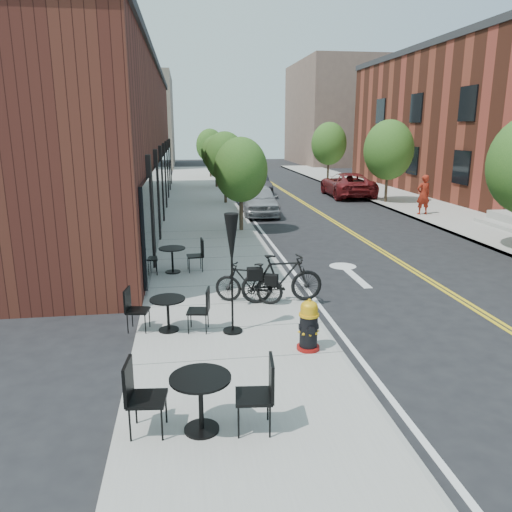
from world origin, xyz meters
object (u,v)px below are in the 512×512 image
fire_hydrant (309,326)px  pedestrian (423,195)px  patio_umbrella (232,248)px  parked_car_a (259,200)px  parked_car_far (347,185)px  bistro_set_a (201,396)px  bistro_set_b (168,310)px  bistro_set_c (172,256)px  bicycle_left (249,283)px  parked_car_c (232,175)px  parked_car_b (255,184)px  bicycle_right (282,278)px

fire_hydrant → pedestrian: (9.34, 14.40, 0.49)m
patio_umbrella → parked_car_a: patio_umbrella is taller
parked_car_a → parked_car_far: 8.89m
bistro_set_a → bistro_set_b: bearing=104.1°
fire_hydrant → bistro_set_b: 2.99m
bistro_set_c → patio_umbrella: bearing=-79.8°
bistro_set_a → bistro_set_c: 8.12m
parked_car_far → pedestrian: (1.33, -7.73, 0.33)m
bistro_set_a → bistro_set_b: size_ratio=1.16×
bicycle_left → pedestrian: size_ratio=0.87×
parked_car_a → parked_car_c: bearing=92.1°
bistro_set_c → parked_car_c: 25.37m
parked_car_b → bistro_set_b: bearing=-105.1°
parked_car_a → pedestrian: bearing=-10.4°
parked_car_far → parked_car_c: bearing=-50.3°
bistro_set_a → bistro_set_b: 3.74m
bistro_set_c → patio_umbrella: 5.02m
fire_hydrant → bicycle_right: size_ratio=0.51×
bicycle_left → fire_hydrant: bearing=37.8°
bicycle_right → parked_car_far: 21.00m
parked_car_c → bicycle_left: bearing=-93.3°
parked_car_b → parked_car_far: bearing=-16.4°
patio_umbrella → parked_car_b: 22.80m
bicycle_right → parked_car_c: 28.07m
bistro_set_a → pedestrian: bearing=61.2°
patio_umbrella → bistro_set_c: bearing=105.8°
fire_hydrant → bicycle_right: bearing=92.0°
fire_hydrant → pedestrian: pedestrian is taller
bistro_set_c → parked_car_a: 11.22m
fire_hydrant → bistro_set_b: size_ratio=0.58×
bistro_set_a → parked_car_a: bearing=84.6°
patio_umbrella → parked_car_b: patio_umbrella is taller
patio_umbrella → parked_car_a: size_ratio=0.57×
pedestrian → parked_car_c: bearing=-69.0°
bicycle_left → parked_car_far: size_ratio=0.31×
bistro_set_b → parked_car_b: parked_car_b is taller
fire_hydrant → parked_car_b: 23.64m
bicycle_left → bistro_set_c: (-1.88, 2.94, -0.02)m
bistro_set_a → patio_umbrella: bearing=82.9°
parked_car_c → fire_hydrant: bearing=-91.4°
bicycle_left → parked_car_c: 28.06m
bistro_set_a → parked_car_far: size_ratio=0.37×
parked_car_a → parked_car_c: size_ratio=0.95×
patio_umbrella → bicycle_left: bearing=72.0°
patio_umbrella → pedestrian: (10.70, 13.35, -0.82)m
patio_umbrella → bistro_set_a: bearing=-102.6°
bicycle_left → parked_car_b: bearing=-166.6°
bistro_set_c → parked_car_c: bearing=75.1°
parked_car_c → parked_car_a: bearing=-88.7°
bistro_set_b → pedestrian: (12.03, 13.09, 0.51)m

